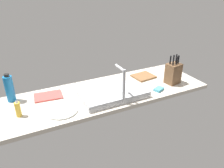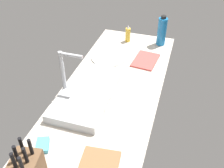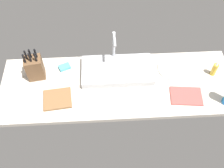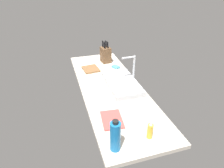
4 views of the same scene
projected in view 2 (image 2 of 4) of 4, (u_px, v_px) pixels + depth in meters
countertop_slab at (106, 102)px, 156.21cm from camera, size 181.75×60.78×3.50cm
sink_basin at (87, 93)px, 156.00cm from camera, size 55.90×29.49×5.39cm
faucet at (65, 71)px, 148.57cm from camera, size 5.50×14.42×30.23cm
cutting_board at (98, 168)px, 117.21cm from camera, size 22.20×19.78×1.80cm
soap_bottle at (128, 34)px, 209.92cm from camera, size 4.09×4.09×14.24cm
water_bottle at (162, 31)px, 202.73cm from camera, size 7.10×7.10×24.22cm
dinner_plate at (109, 57)px, 192.54cm from camera, size 25.62×25.62×1.20cm
dish_towel at (145, 60)px, 189.34cm from camera, size 24.83×18.37×1.20cm
dish_sponge at (43, 145)px, 126.95cm from camera, size 10.63×9.04×2.40cm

